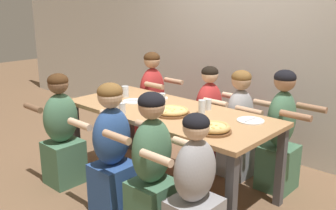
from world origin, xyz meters
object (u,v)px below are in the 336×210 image
at_px(drinking_glass_b, 202,107).
at_px(drinking_glass_e, 208,105).
at_px(drinking_glass_g, 109,97).
at_px(diner_far_left, 153,103).
at_px(empty_plate_b, 197,122).
at_px(drinking_glass_c, 125,92).
at_px(diner_near_midright, 152,170).
at_px(pizza_board_main, 172,111).
at_px(diner_far_midright, 239,128).
at_px(drinking_glass_f, 119,103).
at_px(drinking_glass_h, 122,109).
at_px(drinking_glass_d, 162,101).
at_px(diner_near_right, 194,194).
at_px(diner_near_left, 62,134).
at_px(diner_far_right, 281,136).
at_px(empty_plate_d, 158,98).
at_px(drinking_glass_a, 149,101).
at_px(pizza_board_second, 214,128).
at_px(empty_plate_a, 133,101).
at_px(diner_near_center, 112,153).
at_px(empty_plate_c, 251,121).
at_px(diner_far_center, 209,121).

height_order(drinking_glass_b, drinking_glass_e, drinking_glass_b).
distance_m(drinking_glass_g, diner_far_left, 0.99).
xyz_separation_m(empty_plate_b, drinking_glass_c, (-1.14, 0.18, 0.04)).
xyz_separation_m(drinking_glass_g, diner_near_midright, (1.07, -0.45, -0.31)).
relative_size(pizza_board_main, diner_far_midright, 0.29).
distance_m(drinking_glass_f, drinking_glass_h, 0.15).
xyz_separation_m(drinking_glass_d, diner_near_right, (0.97, -0.69, -0.36)).
relative_size(drinking_glass_c, diner_near_left, 0.10).
xyz_separation_m(drinking_glass_e, drinking_glass_f, (-0.64, -0.57, 0.02)).
bearing_deg(drinking_glass_e, diner_far_right, 35.48).
bearing_deg(empty_plate_d, drinking_glass_b, -8.95).
distance_m(empty_plate_d, drinking_glass_a, 0.31).
distance_m(drinking_glass_b, drinking_glass_f, 0.80).
bearing_deg(empty_plate_b, drinking_glass_e, 113.85).
relative_size(pizza_board_second, drinking_glass_h, 2.76).
relative_size(empty_plate_a, drinking_glass_d, 1.53).
bearing_deg(drinking_glass_c, diner_near_center, -47.96).
xyz_separation_m(drinking_glass_a, drinking_glass_c, (-0.48, 0.10, -0.01)).
height_order(empty_plate_b, drinking_glass_h, drinking_glass_h).
distance_m(drinking_glass_h, diner_far_midright, 1.26).
bearing_deg(drinking_glass_c, empty_plate_a, -21.10).
relative_size(empty_plate_c, diner_near_center, 0.21).
height_order(empty_plate_a, diner_far_center, diner_far_center).
relative_size(empty_plate_d, diner_far_right, 0.18).
height_order(pizza_board_main, diner_far_center, diner_far_center).
height_order(pizza_board_main, empty_plate_d, pizza_board_main).
xyz_separation_m(pizza_board_second, drinking_glass_h, (-0.93, -0.16, 0.01)).
bearing_deg(empty_plate_c, drinking_glass_d, -166.08).
height_order(drinking_glass_a, drinking_glass_g, drinking_glass_g).
relative_size(pizza_board_main, empty_plate_b, 1.64).
height_order(drinking_glass_d, drinking_glass_e, drinking_glass_d).
bearing_deg(diner_far_left, diner_near_left, 3.19).
bearing_deg(drinking_glass_g, drinking_glass_e, 29.24).
height_order(pizza_board_second, diner_near_right, diner_near_right).
xyz_separation_m(drinking_glass_h, diner_far_left, (-0.65, 1.05, -0.28)).
bearing_deg(diner_near_midright, empty_plate_b, 0.73).
relative_size(empty_plate_b, diner_near_left, 0.18).
bearing_deg(empty_plate_b, pizza_board_main, 173.64).
bearing_deg(diner_far_center, drinking_glass_b, 29.97).
height_order(drinking_glass_a, diner_far_right, diner_far_right).
distance_m(empty_plate_d, diner_near_center, 1.01).
relative_size(empty_plate_d, drinking_glass_c, 1.81).
relative_size(empty_plate_a, diner_far_midright, 0.20).
distance_m(empty_plate_a, drinking_glass_a, 0.26).
bearing_deg(empty_plate_d, diner_near_center, -69.56).
height_order(empty_plate_d, drinking_glass_d, drinking_glass_d).
xyz_separation_m(pizza_board_main, drinking_glass_a, (-0.34, 0.05, 0.03)).
bearing_deg(empty_plate_b, diner_near_midright, -89.27).
height_order(drinking_glass_e, diner_near_right, diner_near_right).
distance_m(drinking_glass_g, diner_near_center, 0.80).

